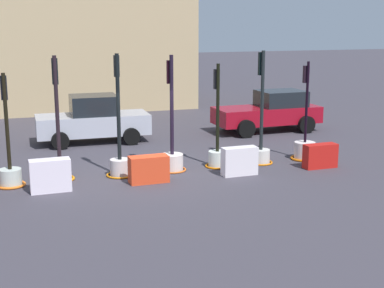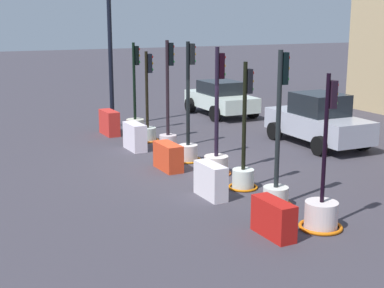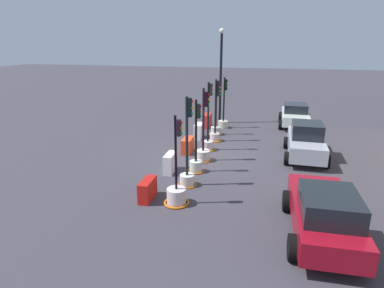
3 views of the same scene
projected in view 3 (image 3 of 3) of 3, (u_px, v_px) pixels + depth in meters
ground_plane at (201, 154)px, 16.92m from camera, size 120.00×120.00×0.00m
traffic_light_0 at (224, 118)px, 21.90m from camera, size 0.67×0.67×3.40m
traffic_light_1 at (216, 126)px, 20.29m from camera, size 0.81×0.81×3.18m
traffic_light_2 at (215, 130)px, 18.93m from camera, size 0.82×0.82×3.60m
traffic_light_3 at (208, 138)px, 17.34m from camera, size 0.83×0.83×3.63m
traffic_light_4 at (203, 148)px, 15.80m from camera, size 0.87×0.87×3.55m
traffic_light_5 at (196, 159)px, 14.44m from camera, size 0.77×0.77×3.26m
traffic_light_6 at (187, 169)px, 13.01m from camera, size 0.80×0.80×3.63m
traffic_light_7 at (177, 192)px, 11.59m from camera, size 0.92×0.92×3.26m
construction_barrier_0 at (207, 121)px, 22.08m from camera, size 1.16×0.47×0.91m
construction_barrier_1 at (199, 131)px, 19.56m from camera, size 1.10×0.47×0.90m
construction_barrier_2 at (188, 145)px, 17.04m from camera, size 1.13×0.49×0.78m
construction_barrier_3 at (170, 163)px, 14.47m from camera, size 1.08×0.41×0.85m
construction_barrier_4 at (148, 190)px, 11.95m from camera, size 1.08×0.42×0.76m
car_silver_hatchback at (306, 141)px, 16.19m from camera, size 4.23×2.09×1.80m
car_red_compact at (324, 213)px, 9.42m from camera, size 4.43×2.18×1.68m
car_white_van at (295, 115)px, 22.42m from camera, size 4.07×2.16×1.53m
street_lamp_post at (221, 70)px, 22.34m from camera, size 0.36×0.36×6.46m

